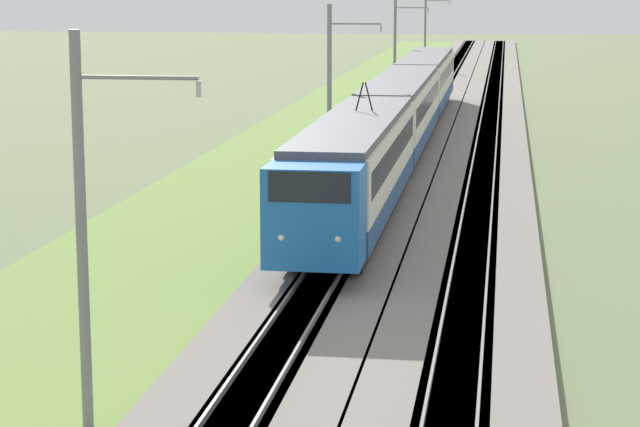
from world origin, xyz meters
TOP-DOWN VIEW (x-y plane):
  - ballast_main at (50.00, 0.00)m, footprint 240.00×4.40m
  - ballast_adjacent at (50.00, -4.33)m, footprint 240.00×4.40m
  - track_main at (50.00, 0.00)m, footprint 240.00×1.57m
  - track_adjacent at (50.00, -4.33)m, footprint 240.00×1.57m
  - grass_verge at (50.00, 6.06)m, footprint 240.00×8.03m
  - passenger_train at (48.13, 0.00)m, footprint 59.86×2.90m
  - catenary_mast_near at (7.70, 2.83)m, footprint 0.22×2.56m
  - catenary_mast_mid at (42.50, 2.83)m, footprint 0.22×2.56m
  - catenary_mast_far at (77.31, 2.83)m, footprint 0.22×2.56m
  - catenary_mast_distant at (112.11, 2.83)m, footprint 0.22×2.56m

SIDE VIEW (x-z plane):
  - grass_verge at x=50.00m, z-range 0.00..0.12m
  - ballast_main at x=50.00m, z-range 0.00..0.30m
  - ballast_adjacent at x=50.00m, z-range 0.00..0.30m
  - track_main at x=50.00m, z-range -0.07..0.38m
  - track_adjacent at x=50.00m, z-range -0.07..0.38m
  - passenger_train at x=48.13m, z-range -0.16..5.05m
  - catenary_mast_distant at x=112.11m, z-range 0.14..8.00m
  - catenary_mast_mid at x=42.50m, z-range 0.14..8.03m
  - catenary_mast_far at x=77.31m, z-range 0.14..8.04m
  - catenary_mast_near at x=7.70m, z-range 0.14..8.18m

